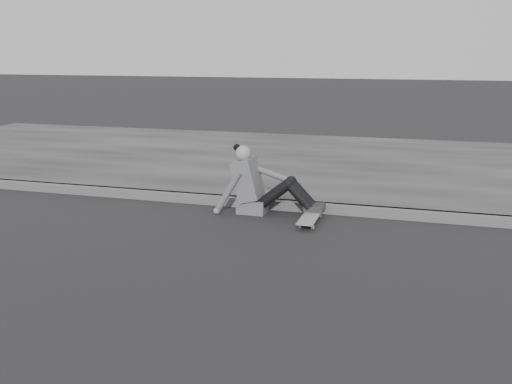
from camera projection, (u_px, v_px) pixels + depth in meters
The scene contains 3 objects.
sidewalk at pixel (506, 173), 9.45m from camera, with size 24.00×6.00×0.12m, color #343434.
skateboard at pixel (311, 217), 6.89m from camera, with size 0.20×0.78×0.09m.
seated_woman at pixel (258, 185), 7.25m from camera, with size 1.38×0.46×0.88m.
Camera 1 is at (-1.41, -4.44, 2.01)m, focal length 40.00 mm.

